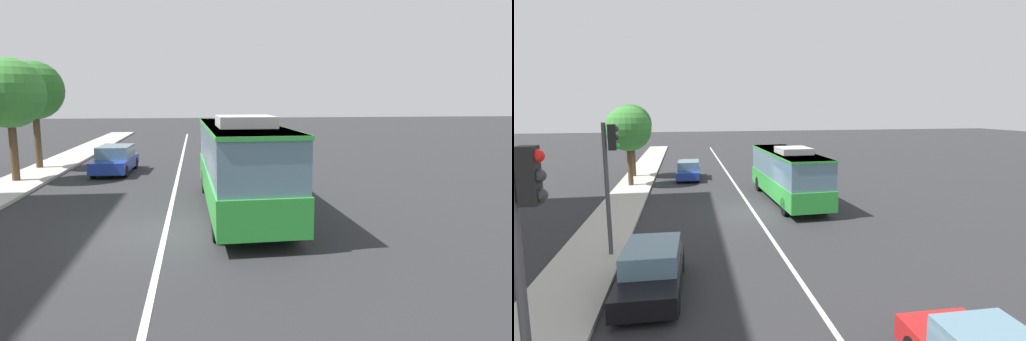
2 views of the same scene
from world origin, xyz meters
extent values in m
plane|color=#28282B|center=(0.00, 0.00, 0.00)|extent=(160.00, 160.00, 0.00)
cube|color=silver|center=(0.00, 0.00, 0.01)|extent=(76.00, 0.16, 0.01)
cube|color=green|center=(2.32, -2.54, 0.98)|extent=(10.07, 2.78, 1.10)
cube|color=slate|center=(2.32, -2.54, 2.31)|extent=(9.86, 2.70, 1.58)
cube|color=green|center=(2.32, -2.54, 3.04)|extent=(9.97, 2.76, 0.12)
cube|color=#B2B2B2|center=(1.12, -2.58, 3.28)|extent=(2.25, 1.86, 0.36)
cylinder|color=black|center=(5.68, -1.35, 0.50)|extent=(1.01, 0.33, 1.00)
cylinder|color=black|center=(5.75, -3.55, 0.50)|extent=(1.01, 0.33, 1.00)
cylinder|color=black|center=(-1.11, -1.54, 0.50)|extent=(1.01, 0.33, 1.00)
cylinder|color=black|center=(-1.05, -3.74, 0.50)|extent=(1.01, 0.33, 1.00)
cube|color=#1E3899|center=(11.53, 3.40, 0.52)|extent=(4.57, 1.99, 0.60)
cube|color=slate|center=(11.78, 3.39, 1.14)|extent=(2.59, 1.76, 0.64)
cylinder|color=black|center=(10.00, 2.66, 0.32)|extent=(0.65, 0.25, 0.64)
cylinder|color=black|center=(10.06, 4.26, 0.32)|extent=(0.65, 0.25, 0.64)
cylinder|color=black|center=(12.99, 2.54, 0.32)|extent=(0.65, 0.25, 0.64)
cylinder|color=black|center=(13.06, 4.13, 0.32)|extent=(0.65, 0.25, 0.64)
cylinder|color=#4C3823|center=(13.22, 7.85, 1.62)|extent=(0.36, 0.36, 3.25)
sphere|color=#2D6B28|center=(13.22, 7.85, 4.45)|extent=(3.21, 3.21, 3.21)
cylinder|color=#4C3823|center=(9.07, 7.59, 1.52)|extent=(0.36, 0.36, 3.04)
sphere|color=#387F33|center=(9.07, 7.59, 4.26)|extent=(3.25, 3.25, 3.25)
camera|label=1|loc=(-13.60, -0.99, 4.04)|focal=31.84mm
camera|label=2|loc=(-21.51, 3.64, 5.72)|focal=28.26mm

